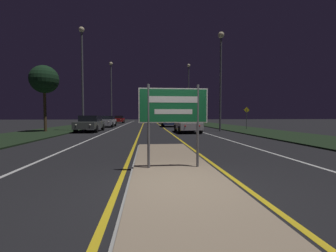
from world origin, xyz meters
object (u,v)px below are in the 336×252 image
(streetlight_left_near, at_px, (82,66))
(streetlight_right_far, at_px, (189,86))
(streetlight_left_far, at_px, (111,85))
(car_receding_2, at_px, (165,120))
(car_receding_0, at_px, (188,124))
(warning_sign, at_px, (247,116))
(car_approaching_0, at_px, (90,123))
(highway_sign, at_px, (173,110))
(car_receding_1, at_px, (170,121))
(streetlight_right_near, at_px, (221,65))
(car_approaching_1, at_px, (107,121))

(streetlight_left_near, relative_size, streetlight_right_far, 0.95)
(streetlight_left_far, distance_m, car_receding_2, 11.92)
(car_receding_0, distance_m, warning_sign, 7.34)
(streetlight_right_far, xyz_separation_m, car_approaching_0, (-12.16, -15.93, -5.56))
(streetlight_left_far, bearing_deg, car_approaching_0, -88.66)
(highway_sign, relative_size, car_receding_1, 0.53)
(streetlight_right_far, xyz_separation_m, car_receding_0, (-3.44, -17.86, -5.60))
(highway_sign, xyz_separation_m, car_approaching_0, (-5.87, 15.32, -0.86))
(streetlight_left_near, distance_m, car_receding_2, 23.05)
(streetlight_left_near, xyz_separation_m, car_approaching_0, (0.69, -0.24, -5.22))
(streetlight_right_near, height_order, car_receding_2, streetlight_right_near)
(streetlight_left_far, height_order, car_receding_0, streetlight_left_far)
(warning_sign, bearing_deg, car_approaching_0, -176.31)
(highway_sign, relative_size, warning_sign, 0.97)
(highway_sign, distance_m, car_receding_1, 23.69)
(car_approaching_0, distance_m, warning_sign, 15.46)
(car_receding_2, bearing_deg, streetlight_left_far, -147.69)
(car_receding_2, bearing_deg, streetlight_left_near, -114.46)
(streetlight_left_far, distance_m, car_receding_1, 12.16)
(car_receding_1, bearing_deg, car_approaching_0, -134.78)
(highway_sign, distance_m, streetlight_right_near, 16.54)
(car_receding_1, xyz_separation_m, car_receding_2, (0.41, 12.42, -0.07))
(streetlight_right_near, relative_size, streetlight_right_far, 0.92)
(streetlight_left_far, height_order, car_receding_2, streetlight_left_far)
(car_approaching_0, xyz_separation_m, car_approaching_1, (0.08, 8.31, -0.01))
(streetlight_right_far, xyz_separation_m, warning_sign, (3.25, -14.93, -4.89))
(streetlight_left_near, height_order, car_approaching_0, streetlight_left_near)
(car_receding_0, bearing_deg, streetlight_right_near, 20.61)
(streetlight_right_far, bearing_deg, streetlight_left_far, -175.78)
(car_receding_0, xyz_separation_m, warning_sign, (6.69, 2.93, 0.71))
(streetlight_right_near, bearing_deg, streetlight_right_far, 89.65)
(streetlight_left_far, xyz_separation_m, car_receding_2, (8.94, 5.66, -5.49))
(streetlight_left_near, relative_size, car_receding_0, 2.21)
(car_approaching_1, bearing_deg, car_receding_2, 55.40)
(car_receding_1, distance_m, warning_sign, 10.26)
(streetlight_right_near, distance_m, car_receding_0, 6.53)
(streetlight_right_far, distance_m, warning_sign, 16.05)
(streetlight_right_far, relative_size, car_approaching_0, 2.15)
(streetlight_right_near, distance_m, car_approaching_0, 13.24)
(car_approaching_0, bearing_deg, streetlight_left_near, 160.92)
(car_receding_0, bearing_deg, car_receding_1, 93.04)
(streetlight_left_far, relative_size, car_receding_2, 2.18)
(streetlight_right_far, relative_size, car_receding_1, 2.39)
(car_approaching_0, bearing_deg, streetlight_left_far, 91.34)
(car_receding_1, height_order, car_approaching_0, car_receding_1)
(streetlight_left_near, relative_size, car_receding_2, 2.12)
(streetlight_right_near, height_order, car_receding_1, streetlight_right_near)
(car_approaching_1, bearing_deg, car_receding_1, -0.47)
(car_receding_2, distance_m, car_approaching_1, 15.00)
(car_approaching_0, bearing_deg, streetlight_right_near, -3.21)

